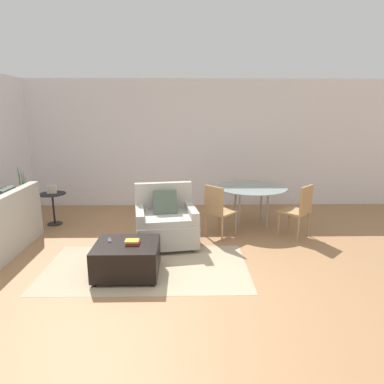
# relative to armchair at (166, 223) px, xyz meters

# --- Properties ---
(ground_plane) EXTENTS (20.00, 20.00, 0.00)m
(ground_plane) POSITION_rel_armchair_xyz_m (-0.05, -1.49, -0.36)
(ground_plane) COLOR #A3754C
(wall_back) EXTENTS (12.00, 0.06, 2.75)m
(wall_back) POSITION_rel_armchair_xyz_m (-0.05, 2.38, 1.01)
(wall_back) COLOR white
(wall_back) RESTS_ON ground_plane
(area_rug) EXTENTS (2.75, 1.51, 0.01)m
(area_rug) POSITION_rel_armchair_xyz_m (-0.22, -0.84, -0.36)
(area_rug) COLOR tan
(area_rug) RESTS_ON ground_plane
(armchair) EXTENTS (1.05, 0.97, 0.95)m
(armchair) POSITION_rel_armchair_xyz_m (0.00, 0.00, 0.00)
(armchair) COLOR #B2ADA3
(armchair) RESTS_ON ground_plane
(ottoman) EXTENTS (0.81, 0.72, 0.43)m
(ottoman) POSITION_rel_armchair_xyz_m (-0.45, -1.04, -0.13)
(ottoman) COLOR black
(ottoman) RESTS_ON ground_plane
(book_stack) EXTENTS (0.18, 0.14, 0.05)m
(book_stack) POSITION_rel_armchair_xyz_m (-0.36, -1.05, 0.09)
(book_stack) COLOR #B72D28
(book_stack) RESTS_ON ottoman
(tv_remote_primary) EXTENTS (0.08, 0.15, 0.01)m
(tv_remote_primary) POSITION_rel_armchair_xyz_m (-0.69, -0.92, 0.07)
(tv_remote_primary) COLOR #333338
(tv_remote_primary) RESTS_ON ottoman
(potted_plant) EXTENTS (0.36, 0.36, 1.16)m
(potted_plant) POSITION_rel_armchair_xyz_m (-2.64, 0.93, -0.09)
(potted_plant) COLOR maroon
(potted_plant) RESTS_ON ground_plane
(side_table) EXTENTS (0.49, 0.49, 0.60)m
(side_table) POSITION_rel_armchair_xyz_m (-2.16, 1.03, 0.06)
(side_table) COLOR black
(side_table) RESTS_ON ground_plane
(picture_frame) EXTENTS (0.18, 0.06, 0.16)m
(picture_frame) POSITION_rel_armchair_xyz_m (-2.16, 1.03, 0.32)
(picture_frame) COLOR silver
(picture_frame) RESTS_ON side_table
(dining_table) EXTENTS (1.30, 1.30, 0.72)m
(dining_table) POSITION_rel_armchair_xyz_m (1.53, 0.96, 0.30)
(dining_table) COLOR #8C9E99
(dining_table) RESTS_ON ground_plane
(dining_chair_near_left) EXTENTS (0.59, 0.59, 0.90)m
(dining_chair_near_left) POSITION_rel_armchair_xyz_m (0.85, 0.28, 0.16)
(dining_chair_near_left) COLOR tan
(dining_chair_near_left) RESTS_ON ground_plane
(dining_chair_near_right) EXTENTS (0.59, 0.59, 0.90)m
(dining_chair_near_right) POSITION_rel_armchair_xyz_m (2.21, 0.28, 0.16)
(dining_chair_near_right) COLOR tan
(dining_chair_near_right) RESTS_ON ground_plane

